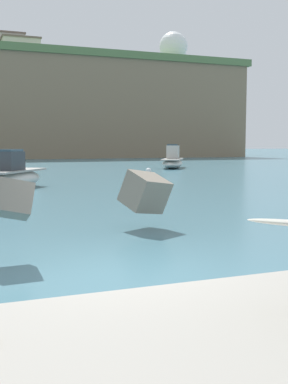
{
  "coord_description": "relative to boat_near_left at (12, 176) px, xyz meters",
  "views": [
    {
      "loc": [
        -2.67,
        -8.28,
        2.33
      ],
      "look_at": [
        0.79,
        0.5,
        1.4
      ],
      "focal_mm": 45.42,
      "sensor_mm": 36.0,
      "label": 1
    }
  ],
  "objects": [
    {
      "name": "station_building_annex",
      "position": [
        6.9,
        74.6,
        19.84
      ],
      "size": [
        8.29,
        7.65,
        6.18
      ],
      "color": "#B2ADA3",
      "rests_on": "headland_bluff"
    },
    {
      "name": "headland_bluff",
      "position": [
        9.8,
        65.72,
        8.05
      ],
      "size": [
        75.68,
        32.29,
        17.41
      ],
      "color": "#847056",
      "rests_on": "ground"
    },
    {
      "name": "walkway_path",
      "position": [
        -0.15,
        -21.62,
        -0.56
      ],
      "size": [
        48.0,
        4.4,
        0.24
      ],
      "primitive_type": "cube",
      "color": "#9E998E",
      "rests_on": "ground"
    },
    {
      "name": "station_building_east",
      "position": [
        9.35,
        67.3,
        18.77
      ],
      "size": [
        6.87,
        7.2,
        4.05
      ],
      "color": "beige",
      "rests_on": "headland_bluff"
    },
    {
      "name": "boat_near_left",
      "position": [
        0.0,
        0.0,
        0.0
      ],
      "size": [
        4.44,
        5.33,
        2.07
      ],
      "color": "beige",
      "rests_on": "ground"
    },
    {
      "name": "ground_plane",
      "position": [
        -0.15,
        -17.62,
        -0.68
      ],
      "size": [
        400.0,
        400.0,
        0.0
      ],
      "primitive_type": "plane",
      "color": "#42707F"
    },
    {
      "name": "radar_dome",
      "position": [
        43.05,
        73.05,
        21.86
      ],
      "size": [
        6.22,
        6.22,
        9.34
      ],
      "color": "silver",
      "rests_on": "headland_bluff"
    },
    {
      "name": "boat_mid_centre",
      "position": [
        17.02,
        16.92,
        0.03
      ],
      "size": [
        4.72,
        6.28,
        2.32
      ],
      "color": "beige",
      "rests_on": "ground"
    },
    {
      "name": "mooring_buoy_outer",
      "position": [
        3.07,
        21.06,
        -0.46
      ],
      "size": [
        0.44,
        0.44,
        0.44
      ],
      "color": "silver",
      "rests_on": "ground"
    },
    {
      "name": "mooring_buoy_inner",
      "position": [
        11.65,
        9.87,
        -0.46
      ],
      "size": [
        0.44,
        0.44,
        0.44
      ],
      "color": "silver",
      "rests_on": "ground"
    }
  ]
}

